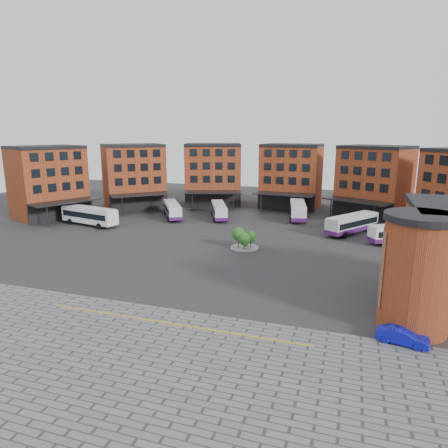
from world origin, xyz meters
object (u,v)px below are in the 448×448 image
(bus_d, at_px, (298,209))
(bus_b, at_px, (172,210))
(tree_island, at_px, (243,238))
(bus_c, at_px, (219,210))
(bus_f, at_px, (403,233))
(bus_e, at_px, (352,223))
(blue_car, at_px, (403,336))
(bus_a, at_px, (89,215))

(bus_d, bearing_deg, bus_b, -174.17)
(tree_island, distance_m, bus_c, 22.31)
(bus_c, bearing_deg, bus_d, -7.19)
(tree_island, xyz_separation_m, bus_f, (23.23, 10.69, -0.09))
(bus_e, relative_size, blue_car, 2.70)
(bus_b, bearing_deg, bus_e, -35.75)
(bus_a, distance_m, bus_d, 40.89)
(tree_island, relative_size, bus_a, 0.35)
(bus_a, relative_size, bus_d, 0.97)
(bus_d, bearing_deg, bus_e, -51.18)
(blue_car, bearing_deg, bus_f, 5.77)
(bus_c, height_order, bus_e, bus_e)
(bus_b, distance_m, bus_c, 9.63)
(bus_d, bearing_deg, bus_c, -173.74)
(bus_a, bearing_deg, bus_e, -67.31)
(bus_b, xyz_separation_m, bus_f, (43.05, -6.43, -0.02))
(blue_car, bearing_deg, bus_a, 72.21)
(bus_c, xyz_separation_m, blue_car, (30.55, -42.39, -0.95))
(bus_b, bearing_deg, blue_car, -77.08)
(bus_d, xyz_separation_m, bus_e, (10.74, -9.34, -0.12))
(bus_c, distance_m, blue_car, 52.26)
(bus_c, relative_size, blue_car, 2.59)
(bus_f, distance_m, blue_car, 33.59)
(bus_e, height_order, bus_f, bus_e)
(bus_a, height_order, bus_e, bus_a)
(bus_d, bearing_deg, blue_car, -82.22)
(bus_c, bearing_deg, blue_car, -77.83)
(bus_b, xyz_separation_m, bus_d, (24.65, 7.06, 0.24))
(bus_d, bearing_deg, bus_f, -46.43)
(bus_b, bearing_deg, bus_d, -16.08)
(bus_b, relative_size, bus_f, 1.00)
(bus_a, relative_size, bus_c, 1.16)
(bus_d, bearing_deg, tree_island, -111.45)
(bus_e, distance_m, bus_f, 8.71)
(bus_a, relative_size, bus_f, 1.17)
(bus_a, bearing_deg, blue_car, -106.85)
(bus_e, bearing_deg, tree_island, -101.85)
(bus_b, height_order, bus_c, bus_b)
(tree_island, distance_m, bus_d, 24.67)
(bus_a, xyz_separation_m, bus_f, (55.05, 4.63, -0.40))
(bus_c, bearing_deg, bus_b, 171.68)
(tree_island, bearing_deg, bus_d, 78.71)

